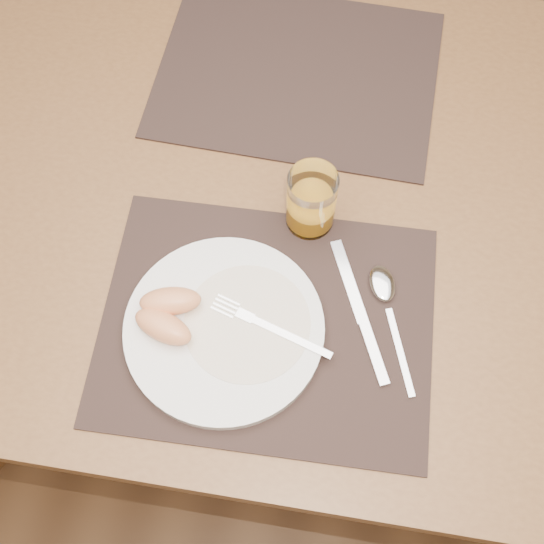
{
  "coord_description": "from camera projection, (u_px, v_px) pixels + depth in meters",
  "views": [
    {
      "loc": [
        0.06,
        -0.54,
        1.62
      ],
      "look_at": [
        0.0,
        -0.15,
        0.77
      ],
      "focal_mm": 45.0,
      "sensor_mm": 36.0,
      "label": 1
    }
  ],
  "objects": [
    {
      "name": "fork",
      "position": [
        261.0,
        323.0,
        0.91
      ],
      "size": [
        0.17,
        0.07,
        0.0
      ],
      "color": "silver",
      "rests_on": "plate"
    },
    {
      "name": "plate_dressing",
      "position": [
        247.0,
        323.0,
        0.91
      ],
      "size": [
        0.17,
        0.17,
        0.0
      ],
      "color": "white",
      "rests_on": "plate"
    },
    {
      "name": "ground",
      "position": [
        281.0,
        349.0,
        1.7
      ],
      "size": [
        5.0,
        5.0,
        0.0
      ],
      "primitive_type": "plane",
      "color": "brown",
      "rests_on": "ground"
    },
    {
      "name": "grapefruit_wedges",
      "position": [
        167.0,
        314.0,
        0.9
      ],
      "size": [
        0.09,
        0.1,
        0.03
      ],
      "color": "#E4945D",
      "rests_on": "plate"
    },
    {
      "name": "juice_glass",
      "position": [
        311.0,
        203.0,
        0.95
      ],
      "size": [
        0.07,
        0.07,
        0.11
      ],
      "color": "white",
      "rests_on": "placemat_near"
    },
    {
      "name": "plate",
      "position": [
        224.0,
        329.0,
        0.92
      ],
      "size": [
        0.27,
        0.27,
        0.02
      ],
      "primitive_type": "cylinder",
      "color": "white",
      "rests_on": "placemat_near"
    },
    {
      "name": "knife",
      "position": [
        363.0,
        323.0,
        0.93
      ],
      "size": [
        0.1,
        0.21,
        0.01
      ],
      "color": "silver",
      "rests_on": "placemat_near"
    },
    {
      "name": "placemat_far",
      "position": [
        297.0,
        73.0,
        1.11
      ],
      "size": [
        0.46,
        0.37,
        0.0
      ],
      "primitive_type": "cube",
      "rotation": [
        0.0,
        0.0,
        -0.04
      ],
      "color": "#2E211D",
      "rests_on": "table"
    },
    {
      "name": "placemat_near",
      "position": [
        267.0,
        324.0,
        0.93
      ],
      "size": [
        0.46,
        0.36,
        0.0
      ],
      "primitive_type": "cube",
      "rotation": [
        0.0,
        0.0,
        0.02
      ],
      "color": "#2E211D",
      "rests_on": "table"
    },
    {
      "name": "spoon",
      "position": [
        385.0,
        293.0,
        0.94
      ],
      "size": [
        0.08,
        0.19,
        0.01
      ],
      "color": "silver",
      "rests_on": "placemat_near"
    },
    {
      "name": "table",
      "position": [
        286.0,
        216.0,
        1.1
      ],
      "size": [
        1.4,
        0.9,
        0.75
      ],
      "color": "brown",
      "rests_on": "ground"
    }
  ]
}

